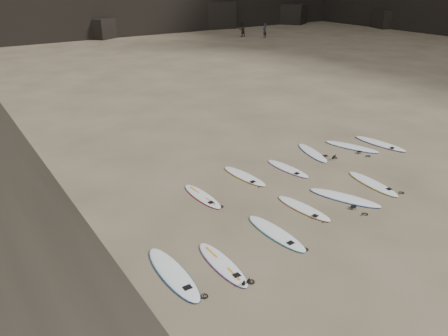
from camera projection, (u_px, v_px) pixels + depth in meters
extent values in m
plane|color=#897559|center=(313.00, 205.00, 15.41)|extent=(240.00, 240.00, 0.00)
cube|color=black|center=(99.00, 28.00, 53.05)|extent=(4.23, 4.46, 2.33)
cube|color=black|center=(212.00, 15.00, 62.15)|extent=(5.95, 5.19, 3.59)
cube|color=black|center=(290.00, 14.00, 67.36)|extent=(5.31, 5.56, 2.88)
cube|color=black|center=(389.00, 19.00, 62.42)|extent=(4.39, 4.01, 2.41)
ellipsoid|color=white|center=(222.00, 264.00, 12.26)|extent=(0.64, 2.42, 0.09)
ellipsoid|color=white|center=(276.00, 233.00, 13.70)|extent=(0.70, 2.58, 0.09)
ellipsoid|color=white|center=(303.00, 208.00, 15.14)|extent=(0.81, 2.36, 0.08)
ellipsoid|color=white|center=(345.00, 198.00, 15.82)|extent=(1.66, 2.67, 0.10)
ellipsoid|color=white|center=(373.00, 183.00, 16.87)|extent=(0.84, 2.54, 0.09)
ellipsoid|color=white|center=(202.00, 196.00, 15.94)|extent=(0.60, 2.28, 0.08)
ellipsoid|color=white|center=(244.00, 176.00, 17.50)|extent=(0.82, 2.41, 0.09)
ellipsoid|color=white|center=(288.00, 168.00, 18.17)|extent=(0.73, 2.31, 0.08)
ellipsoid|color=white|center=(312.00, 153.00, 19.74)|extent=(1.15, 2.43, 0.09)
ellipsoid|color=white|center=(352.00, 147.00, 20.40)|extent=(1.51, 2.63, 0.09)
ellipsoid|color=white|center=(380.00, 143.00, 20.77)|extent=(0.93, 2.73, 0.10)
ellipsoid|color=white|center=(173.00, 273.00, 11.87)|extent=(0.72, 2.78, 0.10)
imported|color=#232229|center=(265.00, 31.00, 53.40)|extent=(0.71, 0.58, 1.68)
imported|color=black|center=(242.00, 30.00, 54.31)|extent=(0.85, 0.68, 1.70)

